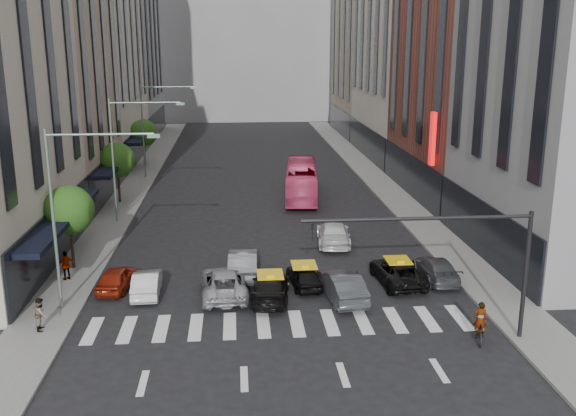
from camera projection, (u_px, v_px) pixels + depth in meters
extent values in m
plane|color=black|center=(287.00, 338.00, 29.19)|extent=(160.00, 160.00, 0.00)
cube|color=slate|center=(131.00, 192.00, 57.17)|extent=(3.00, 96.00, 0.15)
cube|color=slate|center=(385.00, 187.00, 59.02)|extent=(3.00, 96.00, 0.15)
cube|color=tan|center=(49.00, 55.00, 51.78)|extent=(8.00, 16.00, 24.00)
cube|color=gray|center=(123.00, 26.00, 86.69)|extent=(8.00, 18.00, 30.00)
cube|color=brown|center=(464.00, 42.00, 53.30)|extent=(8.00, 18.00, 26.00)
cube|color=tan|center=(370.00, 34.00, 89.69)|extent=(8.00, 18.00, 28.00)
cube|color=gray|center=(245.00, 10.00, 106.59)|extent=(30.00, 10.00, 36.00)
cylinder|color=black|center=(72.00, 242.00, 37.45)|extent=(0.18, 0.18, 3.15)
sphere|color=#1E4F16|center=(69.00, 210.00, 36.96)|extent=(2.88, 2.88, 2.88)
cylinder|color=black|center=(119.00, 183.00, 52.87)|extent=(0.18, 0.18, 3.15)
sphere|color=#1E4F16|center=(117.00, 160.00, 52.38)|extent=(2.88, 2.88, 2.88)
cylinder|color=black|center=(145.00, 151.00, 68.30)|extent=(0.18, 0.18, 3.15)
sphere|color=#1E4F16|center=(143.00, 133.00, 67.81)|extent=(2.88, 2.88, 2.88)
cylinder|color=gray|center=(54.00, 221.00, 30.99)|extent=(0.16, 0.16, 9.00)
cylinder|color=gray|center=(100.00, 134.00, 30.12)|extent=(5.00, 0.12, 0.12)
cube|color=gray|center=(154.00, 136.00, 30.35)|extent=(0.60, 0.25, 0.18)
cylinder|color=gray|center=(113.00, 161.00, 46.41)|extent=(0.16, 0.16, 9.00)
cylinder|color=gray|center=(145.00, 103.00, 45.55)|extent=(5.00, 0.12, 0.12)
cube|color=gray|center=(180.00, 104.00, 45.78)|extent=(0.60, 0.25, 0.18)
cylinder|color=gray|center=(143.00, 131.00, 61.84)|extent=(0.16, 0.16, 9.00)
cylinder|color=gray|center=(167.00, 87.00, 60.98)|extent=(5.00, 0.12, 0.12)
cube|color=gray|center=(194.00, 88.00, 61.20)|extent=(0.60, 0.25, 0.18)
cylinder|color=black|center=(525.00, 277.00, 28.31)|extent=(0.20, 0.20, 6.00)
cylinder|color=black|center=(418.00, 219.00, 27.20)|extent=(10.00, 0.16, 0.16)
imported|color=black|center=(312.00, 232.00, 26.97)|extent=(0.13, 0.16, 0.80)
cube|color=red|center=(433.00, 139.00, 47.97)|extent=(0.30, 0.70, 4.00)
imported|color=maroon|center=(117.00, 278.00, 34.78)|extent=(2.00, 3.92, 1.28)
imported|color=silver|center=(147.00, 283.00, 34.06)|extent=(1.53, 3.98, 1.29)
imported|color=#AFAFB4|center=(224.00, 283.00, 33.91)|extent=(2.65, 5.28, 1.43)
imported|color=black|center=(270.00, 287.00, 33.35)|extent=(2.42, 4.92, 1.38)
imported|color=black|center=(304.00, 276.00, 35.12)|extent=(1.92, 3.80, 1.24)
imported|color=#36393D|center=(342.00, 285.00, 33.39)|extent=(2.18, 4.79, 1.52)
imported|color=black|center=(397.00, 272.00, 35.63)|extent=(2.58, 4.95, 1.33)
imported|color=#404447|center=(436.00, 269.00, 36.16)|extent=(1.83, 4.47, 1.29)
imported|color=gray|center=(243.00, 263.00, 36.73)|extent=(1.76, 4.70, 1.53)
imported|color=white|center=(333.00, 233.00, 42.46)|extent=(2.56, 5.29, 1.49)
imported|color=#E54377|center=(301.00, 181.00, 54.82)|extent=(3.61, 10.96, 3.00)
imported|color=black|center=(479.00, 331.00, 28.77)|extent=(1.12, 1.91, 0.95)
imported|color=gray|center=(482.00, 305.00, 28.44)|extent=(0.69, 0.55, 1.65)
imported|color=gray|center=(41.00, 314.00, 29.53)|extent=(0.64, 0.80, 1.55)
imported|color=gray|center=(66.00, 266.00, 35.72)|extent=(1.02, 0.89, 1.65)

